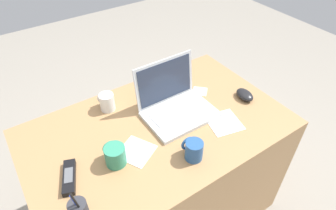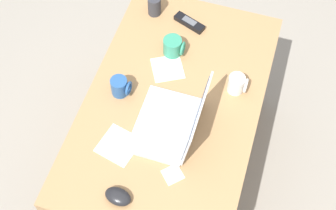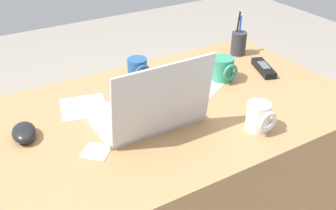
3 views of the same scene
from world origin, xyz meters
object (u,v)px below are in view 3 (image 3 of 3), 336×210
(coffee_mug_tall, at_px, (138,70))
(cordless_phone, at_px, (264,68))
(laptop, at_px, (149,109))
(computer_mouse, at_px, (24,132))
(pen_holder, at_px, (239,43))
(coffee_mug_white, at_px, (223,69))
(coffee_mug_spare, at_px, (259,117))

(coffee_mug_tall, xyz_separation_m, cordless_phone, (-0.45, 0.17, -0.03))
(laptop, relative_size, coffee_mug_tall, 3.77)
(cordless_phone, bearing_deg, coffee_mug_tall, -21.09)
(cordless_phone, bearing_deg, computer_mouse, -1.22)
(pen_holder, bearing_deg, coffee_mug_tall, 0.53)
(laptop, bearing_deg, computer_mouse, -18.13)
(computer_mouse, xyz_separation_m, coffee_mug_white, (-0.72, -0.00, 0.02))
(computer_mouse, height_order, coffee_mug_tall, coffee_mug_tall)
(computer_mouse, height_order, pen_holder, pen_holder)
(cordless_phone, bearing_deg, coffee_mug_white, -7.50)
(coffee_mug_white, xyz_separation_m, coffee_mug_spare, (0.11, 0.32, 0.00))
(coffee_mug_white, distance_m, cordless_phone, 0.19)
(pen_holder, bearing_deg, coffee_mug_white, 37.46)
(computer_mouse, distance_m, coffee_mug_spare, 0.68)
(coffee_mug_spare, bearing_deg, coffee_mug_tall, -71.11)
(laptop, xyz_separation_m, coffee_mug_tall, (-0.10, -0.27, -0.00))
(coffee_mug_tall, xyz_separation_m, coffee_mug_spare, (-0.16, 0.47, 0.00))
(coffee_mug_white, xyz_separation_m, coffee_mug_tall, (0.27, -0.15, 0.00))
(coffee_mug_white, bearing_deg, coffee_mug_spare, 70.69)
(coffee_mug_tall, height_order, cordless_phone, coffee_mug_tall)
(laptop, relative_size, pen_holder, 1.81)
(computer_mouse, bearing_deg, coffee_mug_spare, 161.16)
(computer_mouse, bearing_deg, coffee_mug_white, -171.32)
(laptop, relative_size, cordless_phone, 2.03)
(coffee_mug_white, relative_size, pen_holder, 0.53)
(laptop, distance_m, computer_mouse, 0.37)
(coffee_mug_spare, bearing_deg, computer_mouse, -27.13)
(coffee_mug_white, height_order, cordless_phone, coffee_mug_white)
(coffee_mug_spare, xyz_separation_m, cordless_phone, (-0.29, -0.29, -0.03))
(coffee_mug_spare, xyz_separation_m, pen_holder, (-0.31, -0.47, 0.01))
(coffee_mug_tall, bearing_deg, pen_holder, -179.47)
(coffee_mug_white, xyz_separation_m, pen_holder, (-0.20, -0.15, 0.01))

